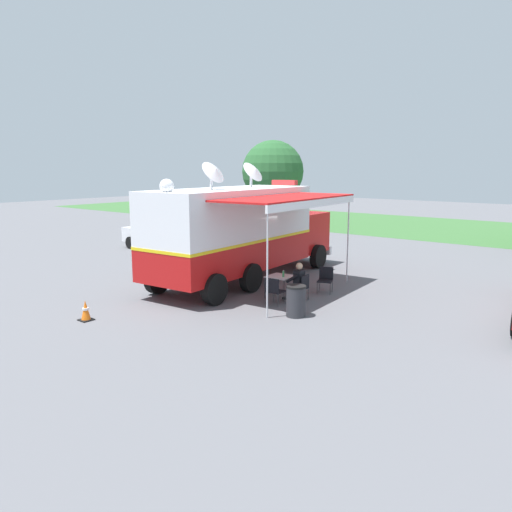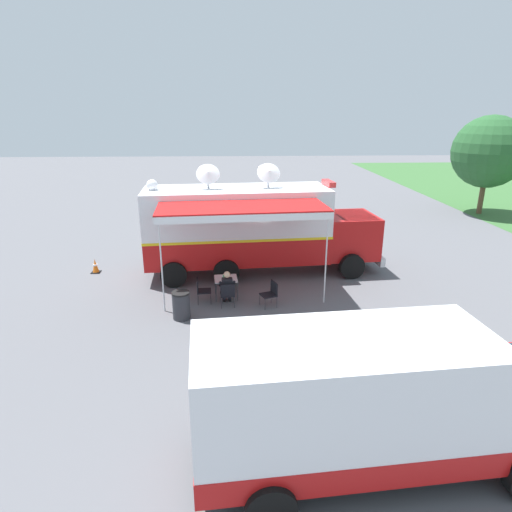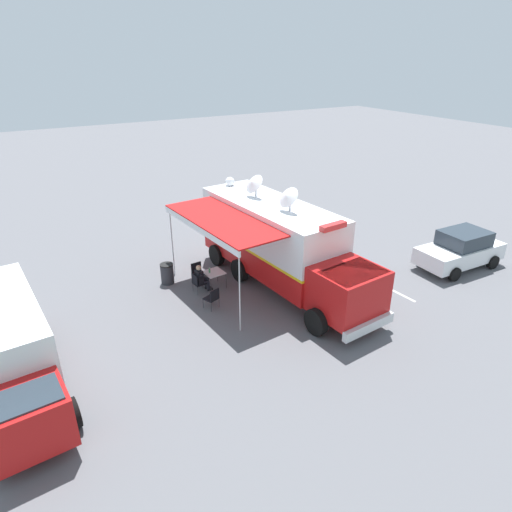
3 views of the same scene
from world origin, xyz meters
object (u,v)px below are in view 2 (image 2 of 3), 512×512
Objects in this scene: support_truck at (370,402)px; car_behind_truck at (295,208)px; folding_chair_at_table at (228,293)px; trash_bin at (181,305)px; folding_chair_beside_table at (201,289)px; traffic_cone at (95,266)px; command_truck at (255,226)px; folding_chair_spare_by_truck at (271,292)px; folding_table at (226,280)px; seated_responder at (227,287)px; water_bottle at (224,277)px.

support_truck reaches higher than car_behind_truck.
trash_bin is at bearing -61.66° from folding_chair_at_table.
folding_chair_beside_table is (-0.41, -0.92, 0.00)m from folding_chair_at_table.
traffic_cone is at bearing -142.29° from support_truck.
folding_chair_beside_table is 0.20× the size of car_behind_truck.
support_truck reaches higher than trash_bin.
folding_chair_spare_by_truck is (3.35, 0.38, -1.43)m from command_truck.
folding_chair_spare_by_truck is 7.21m from support_truck.
folding_table is 0.95× the size of trash_bin.
traffic_cone is at bearing -121.53° from seated_responder.
folding_chair_spare_by_truck is (0.62, 1.60, -0.32)m from water_bottle.
folding_chair_beside_table is at bearing 155.61° from trash_bin.
trash_bin is at bearing -31.66° from command_truck.
water_bottle is 6.15m from traffic_cone.
command_truck is 11.10× the size of folding_chair_at_table.
car_behind_truck is (-11.57, 2.36, 0.37)m from folding_chair_spare_by_truck.
command_truck reaches higher than traffic_cone.
car_behind_truck is at bearing 168.45° from folding_chair_spare_by_truck.
seated_responder reaches higher than traffic_cone.
command_truck is at bearing 160.71° from seated_responder.
traffic_cone is 0.08× the size of support_truck.
folding_chair_at_table reaches higher than traffic_cone.
water_bottle is at bearing -19.94° from car_behind_truck.
car_behind_truck is (-11.17, 4.76, 0.37)m from folding_chair_beside_table.
traffic_cone is 13.45m from support_truck.
folding_table is 8.34m from support_truck.
folding_table is at bearing -117.12° from folding_chair_spare_by_truck.
folding_chair_beside_table is 2.42m from folding_chair_spare_by_truck.
folding_chair_spare_by_truck is 0.70× the size of seated_responder.
folding_table is at bearing 138.76° from trash_bin.
command_truck reaches higher than car_behind_truck.
folding_table is 11.46m from car_behind_truck.
car_behind_truck is at bearing 161.67° from folding_chair_at_table.
car_behind_truck is (-10.78, 3.91, 0.21)m from folding_table.
traffic_cone is (-2.93, -5.38, -0.55)m from water_bottle.
support_truck is (6.25, 4.15, 0.93)m from trash_bin.
folding_table is at bearing -174.79° from seated_responder.
seated_responder reaches higher than folding_chair_beside_table.
command_truck reaches higher than folding_chair_at_table.
command_truck reaches higher than support_truck.
folding_chair_beside_table and folding_chair_spare_by_truck have the same top height.
folding_table is at bearing 114.69° from folding_chair_beside_table.
folding_chair_spare_by_truck is at bearing 63.04° from traffic_cone.
traffic_cone is (-3.37, -5.50, -0.37)m from seated_responder.
folding_chair_beside_table reaches higher than traffic_cone.
trash_bin is (1.59, -1.39, -0.22)m from folding_table.
folding_chair_at_table is 7.59m from support_truck.
trash_bin reaches higher than traffic_cone.
traffic_cone is (-2.76, -5.44, -0.39)m from folding_table.
seated_responder is (0.61, 0.06, -0.02)m from folding_table.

